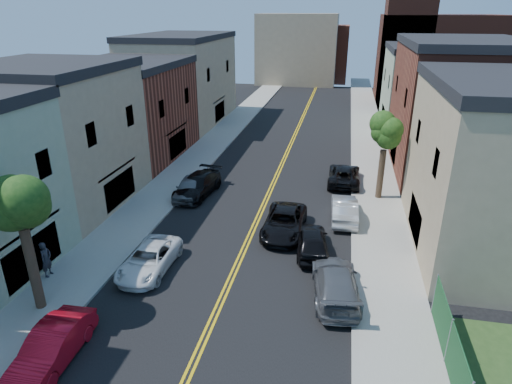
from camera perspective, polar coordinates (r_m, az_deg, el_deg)
The scene contains 25 objects.
sidewalk_left at distance 44.05m, azimuth -6.17°, elevation 5.93°, with size 3.20×100.00×0.15m, color gray.
sidewalk_right at distance 42.24m, azimuth 14.83°, elevation 4.56°, with size 3.20×100.00×0.15m, color gray.
curb_left at distance 43.57m, azimuth -3.96°, elevation 5.82°, with size 0.30×100.00×0.15m, color gray.
curb_right at distance 42.15m, azimuth 12.46°, elevation 4.74°, with size 0.30×100.00×0.15m, color gray.
bldg_left_tan_near at distance 32.58m, azimuth -24.89°, elevation 6.04°, with size 9.00×10.00×9.00m, color #998466.
bldg_left_brick at distance 41.78m, azimuth -16.19°, elevation 9.81°, with size 9.00×12.00×8.00m, color brown.
bldg_left_tan_far at distance 54.25m, azimuth -9.55°, elevation 13.97°, with size 9.00×16.00×9.50m, color #998466.
bldg_right_tan at distance 27.11m, azimuth 30.20°, elevation 1.98°, with size 9.00×12.00×9.00m, color #998466.
bldg_right_brick at distance 40.01m, azimuth 24.52°, elevation 9.62°, with size 9.00×14.00×10.00m, color brown.
bldg_right_palegrn at distance 53.66m, azimuth 21.37°, elevation 12.13°, with size 9.00×12.00×8.50m, color gray.
church at distance 68.46m, azimuth 21.79°, elevation 16.60°, with size 16.20×14.20×22.60m.
backdrop_left at distance 82.97m, azimuth 5.34°, elevation 17.96°, with size 14.00×8.00×12.00m, color #998466.
backdrop_center at distance 86.70m, azimuth 8.37°, elevation 17.36°, with size 10.00×8.00×10.00m, color brown.
tree_left_mid at distance 20.09m, azimuth -29.17°, elevation 2.10°, with size 5.20×5.20×9.29m.
tree_right_far at distance 31.14m, azimuth 16.70°, elevation 8.91°, with size 4.40×4.40×8.03m.
red_sedan at distance 19.44m, azimuth -24.98°, elevation -17.78°, with size 1.52×4.35×1.43m, color red.
white_pickup at distance 23.71m, azimuth -13.71°, elevation -8.49°, with size 2.17×4.71×1.31m, color white.
grey_car_left at distance 32.07m, azimuth -8.56°, elevation 0.58°, with size 1.75×4.34×1.48m, color slate.
black_car_left at distance 32.37m, azimuth -7.60°, elevation 0.89°, with size 2.14×5.26×1.53m, color black.
grey_car_right at distance 21.42m, azimuth 10.31°, elevation -11.55°, with size 2.09×5.14×1.49m, color #53555A.
black_car_right at distance 24.75m, azimuth 7.30°, elevation -6.33°, with size 1.74×4.33×1.47m, color black.
silver_car_right at distance 28.86m, azimuth 11.39°, elevation -2.20°, with size 1.58×4.53×1.49m, color #B4B7BC.
dark_car_right_far at distance 34.96m, azimuth 11.38°, elevation 2.21°, with size 2.37×5.13×1.43m, color black.
black_suv_lane at distance 26.69m, azimuth 3.69°, elevation -3.95°, with size 2.40×5.20×1.45m, color black.
pedestrian_left at distance 24.59m, azimuth -25.62°, elevation -7.88°, with size 0.68×0.45×1.87m, color #292830.
Camera 1 is at (4.94, -0.22, 12.66)m, focal length 30.77 mm.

